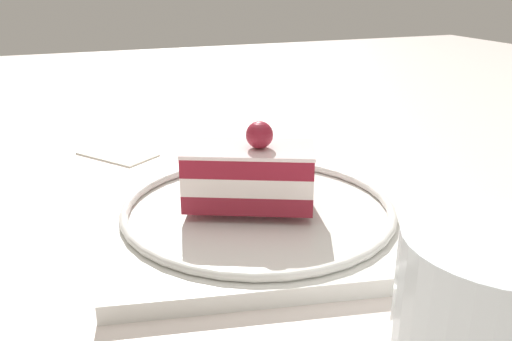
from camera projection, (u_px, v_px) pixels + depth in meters
The scene contains 5 objects.
ground_plane at pixel (262, 229), 0.46m from camera, with size 2.40×2.40×0.00m, color silver.
dessert_plate at pixel (256, 214), 0.46m from camera, with size 0.29×0.29×0.02m.
cake_slice at pixel (249, 174), 0.45m from camera, with size 0.12×0.09×0.07m.
fork at pixel (260, 166), 0.54m from camera, with size 0.02×0.12×0.00m.
folded_napkin at pixel (117, 154), 0.64m from camera, with size 0.09×0.05×0.00m, color white.
Camera 1 is at (0.15, 0.38, 0.21)m, focal length 37.23 mm.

